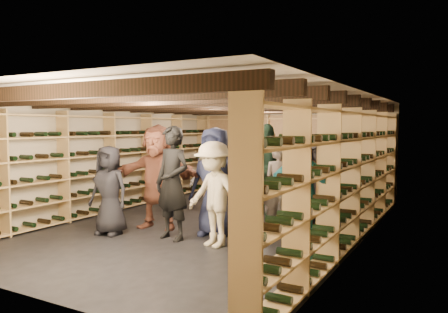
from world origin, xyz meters
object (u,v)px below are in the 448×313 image
Objects in this scene: person_0 at (109,190)px; person_8 at (305,183)px; person_9 at (212,175)px; person_11 at (243,172)px; person_7 at (280,188)px; person_12 at (319,181)px; person_1 at (172,183)px; crate_loose at (311,205)px; person_5 at (157,176)px; crate_stack_right at (306,197)px; person_4 at (299,197)px; person_10 at (266,169)px; person_2 at (237,185)px; person_3 at (214,194)px; person_6 at (215,182)px; crate_stack_left at (218,193)px.

person_0 is 0.96× the size of person_8.
person_11 reaches higher than person_9.
person_7 is 1.01× the size of person_12.
person_1 is at bearing -97.88° from person_9.
person_8 is (2.71, 2.28, 0.03)m from person_0.
person_8 is at bearing -76.00° from crate_loose.
person_0 is at bearing -131.62° from person_5.
crate_stack_right is 3.93m from person_1.
crate_stack_right is 0.38× the size of person_0.
person_4 reaches higher than crate_loose.
person_11 is at bearing 169.75° from person_12.
crate_loose is 0.26× the size of person_10.
person_2 is at bearing 12.83° from person_5.
person_7 is (-0.80, 1.27, -0.09)m from person_4.
crate_stack_right is 0.36× the size of person_3.
person_2 is 0.87× the size of person_6.
person_7 is at bearing 31.95° from person_6.
person_1 is (1.14, 0.25, 0.17)m from person_0.
person_12 reaches higher than person_0.
crate_stack_right is at bearing 85.88° from person_2.
crate_loose is 3.92m from person_4.
crate_loose is 2.33m from person_9.
person_3 is at bearing -61.07° from crate_stack_left.
person_9 is (-1.40, 1.45, -0.03)m from person_2.
person_6 is (1.19, -2.15, 0.58)m from crate_stack_left.
person_10 is at bearing -118.63° from crate_loose.
person_8 is (1.56, 2.02, -0.14)m from person_1.
crate_stack_right is 0.30× the size of person_10.
person_9 is at bearing -172.64° from person_10.
person_6 is (-0.69, -3.09, 0.83)m from crate_loose.
crate_loose is 1.78m from person_11.
person_1 is at bearing -47.06° from person_5.
crate_loose is at bearing 82.93° from person_2.
crate_loose is at bearing 77.86° from person_7.
person_9 is at bearing 78.34° from person_0.
person_9 is (-0.06, -0.17, 0.43)m from crate_stack_left.
crate_loose is 0.29× the size of person_11.
person_6 is 2.04m from person_11.
person_1 is 0.98× the size of person_5.
person_8 is 1.16m from person_10.
person_3 is 1.03× the size of person_8.
person_10 is (1.69, 2.82, 0.19)m from person_0.
crate_loose is at bearing 55.31° from person_0.
person_6 is at bearing -61.09° from crate_stack_left.
person_9 is (-2.16, 1.32, -0.01)m from person_7.
person_7 is at bearing 82.50° from person_3.
person_8 is at bearing 22.00° from person_5.
person_12 is (2.38, 2.06, -0.17)m from person_5.
crate_stack_right is 0.37× the size of person_7.
person_5 is at bearing -177.81° from person_7.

